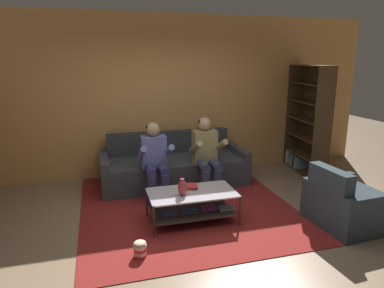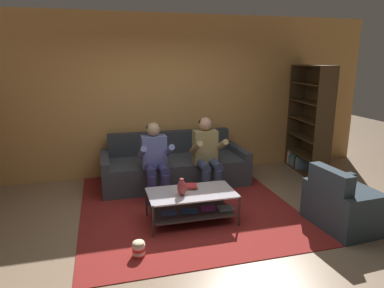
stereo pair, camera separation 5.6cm
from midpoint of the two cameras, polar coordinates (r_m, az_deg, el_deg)
ground at (r=4.45m, az=0.57°, el=-14.49°), size 16.80×16.80×0.00m
back_partition at (r=6.35m, az=-5.43°, el=7.89°), size 8.40×0.12×2.90m
couch at (r=5.99m, az=-2.72°, el=-3.83°), size 2.47×1.00×0.85m
person_seated_left at (r=5.26m, az=-5.84°, el=-2.29°), size 0.50×0.58×1.18m
person_seated_right at (r=5.45m, az=2.83°, el=-1.45°), size 0.50×0.58×1.22m
coffee_table at (r=4.60m, az=0.43°, el=-9.68°), size 1.15×0.63×0.42m
area_rug at (r=5.28m, az=-1.10°, el=-9.61°), size 3.00×3.46×0.01m
vase at (r=4.40m, az=-1.36°, el=-7.29°), size 0.12×0.12×0.23m
book_stack at (r=4.66m, az=0.06°, el=-7.09°), size 0.22×0.21×0.05m
bookshelf at (r=6.88m, az=19.23°, el=2.73°), size 0.46×1.14×2.01m
armchair at (r=4.92m, az=24.64°, el=-9.32°), size 0.87×0.93×0.81m
popcorn_tub at (r=3.96m, az=-8.46°, el=-16.88°), size 0.14×0.14×0.19m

